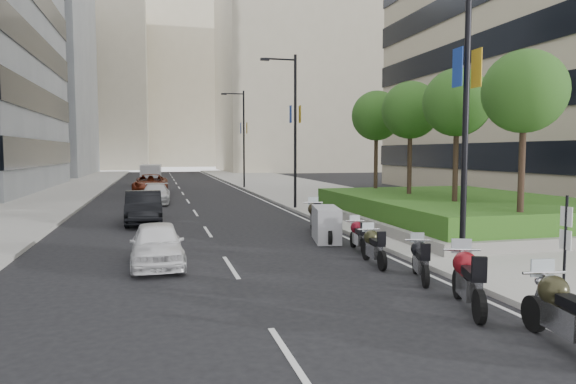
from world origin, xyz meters
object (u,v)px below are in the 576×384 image
object	(u,v)px
motorcycle_4	(358,236)
car_a	(157,244)
motorcycle_5	(326,224)
car_b	(144,208)
lamp_post_1	(293,123)
lamp_post_2	(242,134)
motorcycle_0	(562,311)
lamp_post_0	(461,88)
car_d	(151,184)
motorcycle_3	(373,247)
parking_sign	(565,244)
motorcycle_2	(420,260)
motorcycle_6	(315,217)
car_c	(156,194)
motorcycle_1	(468,280)
delivery_van	(151,176)

from	to	relation	value
motorcycle_4	car_a	size ratio (longest dim) A/B	0.53
motorcycle_5	car_b	size ratio (longest dim) A/B	0.49
lamp_post_1	car_b	xyz separation A→B (m)	(-8.35, -3.76, -4.29)
lamp_post_2	motorcycle_0	world-z (taller)	lamp_post_2
lamp_post_0	car_d	xyz separation A→B (m)	(-8.19, 31.11, -4.26)
lamp_post_2	motorcycle_3	distance (m)	33.11
parking_sign	car_d	world-z (taller)	parking_sign
motorcycle_2	car_b	world-z (taller)	car_b
car_a	motorcycle_0	bearing A→B (deg)	-52.52
motorcycle_0	motorcycle_4	xyz separation A→B (m)	(-0.08, 9.06, -0.12)
motorcycle_3	motorcycle_0	bearing A→B (deg)	-171.01
lamp_post_0	motorcycle_5	size ratio (longest dim) A/B	3.90
motorcycle_6	motorcycle_0	bearing A→B (deg)	-168.24
motorcycle_4	car_c	size ratio (longest dim) A/B	0.45
motorcycle_5	car_c	distance (m)	17.54
motorcycle_2	motorcycle_5	xyz separation A→B (m)	(-0.54, 6.20, 0.11)
car_c	car_b	bearing A→B (deg)	-90.56
lamp_post_2	motorcycle_5	xyz separation A→B (m)	(-1.51, -28.59, -4.40)
parking_sign	motorcycle_1	size ratio (longest dim) A/B	1.05
motorcycle_3	delivery_van	bearing A→B (deg)	14.94
lamp_post_2	delivery_van	xyz separation A→B (m)	(-8.23, 7.13, -4.08)
motorcycle_0	motorcycle_3	distance (m)	6.97
car_d	delivery_van	world-z (taller)	delivery_van
lamp_post_1	delivery_van	distance (m)	26.75
parking_sign	motorcycle_0	bearing A→B (deg)	-133.29
motorcycle_2	car_c	world-z (taller)	car_c
motorcycle_4	motorcycle_6	distance (m)	4.41
lamp_post_1	motorcycle_3	bearing A→B (deg)	-95.49
motorcycle_5	car_c	xyz separation A→B (m)	(-6.29, 16.37, -0.01)
motorcycle_4	delivery_van	size ratio (longest dim) A/B	0.40
car_a	car_c	bearing A→B (deg)	88.97
motorcycle_1	car_b	xyz separation A→B (m)	(-7.10, 15.61, 0.12)
motorcycle_0	car_d	xyz separation A→B (m)	(-7.23, 35.83, 0.14)
motorcycle_0	motorcycle_1	size ratio (longest dim) A/B	1.04
car_a	car_d	bearing A→B (deg)	89.74
delivery_van	motorcycle_2	bearing A→B (deg)	-78.08
motorcycle_5	car_a	xyz separation A→B (m)	(-6.25, -2.63, -0.01)
car_c	motorcycle_0	bearing A→B (deg)	-73.31
motorcycle_6	car_a	bearing A→B (deg)	137.92
motorcycle_5	car_d	bearing A→B (deg)	26.21
motorcycle_1	delivery_van	distance (m)	45.04
delivery_van	motorcycle_6	bearing A→B (deg)	-76.06
car_a	motorcycle_1	bearing A→B (deg)	-44.53
motorcycle_2	motorcycle_5	world-z (taller)	motorcycle_5
lamp_post_1	motorcycle_5	world-z (taller)	lamp_post_1
motorcycle_0	motorcycle_2	distance (m)	4.92
parking_sign	motorcycle_3	size ratio (longest dim) A/B	1.20
motorcycle_6	car_a	xyz separation A→B (m)	(-6.53, -4.97, -0.01)
motorcycle_4	lamp_post_0	bearing A→B (deg)	-159.42
lamp_post_2	motorcycle_1	xyz separation A→B (m)	(-1.25, -37.37, -4.41)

